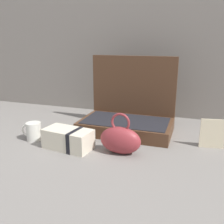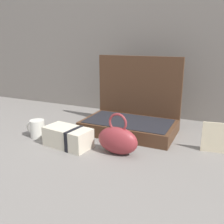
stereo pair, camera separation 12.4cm
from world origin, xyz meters
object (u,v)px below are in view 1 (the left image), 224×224
object	(u,v)px
cream_toiletry_bag	(69,139)
info_card_left	(212,134)
teal_pouch_handbag	(120,140)
open_suitcase	(128,115)
coffee_mug	(33,131)

from	to	relation	value
cream_toiletry_bag	info_card_left	xyz separation A→B (m)	(0.66, 0.23, 0.03)
teal_pouch_handbag	cream_toiletry_bag	bearing A→B (deg)	-174.26
open_suitcase	coffee_mug	xyz separation A→B (m)	(-0.43, -0.31, -0.05)
cream_toiletry_bag	coffee_mug	bearing A→B (deg)	170.98
teal_pouch_handbag	coffee_mug	xyz separation A→B (m)	(-0.48, 0.01, -0.02)
coffee_mug	teal_pouch_handbag	bearing A→B (deg)	-1.27
coffee_mug	info_card_left	size ratio (longest dim) A/B	0.78
teal_pouch_handbag	open_suitcase	bearing A→B (deg)	98.82
open_suitcase	teal_pouch_handbag	world-z (taller)	open_suitcase
coffee_mug	info_card_left	xyz separation A→B (m)	(0.89, 0.19, 0.03)
teal_pouch_handbag	info_card_left	world-z (taller)	teal_pouch_handbag
teal_pouch_handbag	coffee_mug	world-z (taller)	teal_pouch_handbag
coffee_mug	info_card_left	world-z (taller)	info_card_left
teal_pouch_handbag	cream_toiletry_bag	distance (m)	0.26
teal_pouch_handbag	info_card_left	xyz separation A→B (m)	(0.41, 0.20, 0.01)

